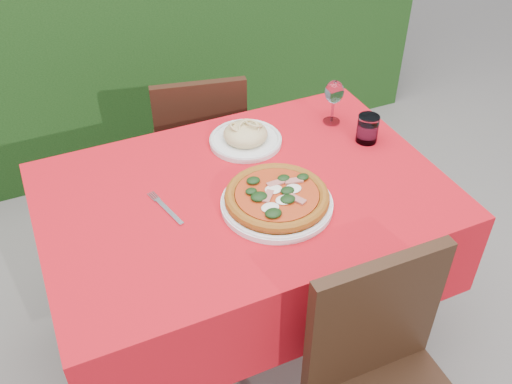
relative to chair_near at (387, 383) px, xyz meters
name	(u,v)px	position (x,y,z in m)	size (l,w,h in m)	color
ground	(246,336)	(-0.14, 0.64, -0.50)	(60.00, 60.00, 0.00)	#655F5B
dining_table	(244,225)	(-0.14, 0.64, 0.09)	(1.26, 0.86, 0.75)	#412715
chair_near	(387,383)	(0.00, 0.00, 0.00)	(0.40, 0.40, 0.88)	black
chair_far	(200,146)	(-0.06, 1.31, -0.03)	(0.44, 0.44, 0.83)	black
pizza_plate	(277,199)	(-0.08, 0.53, 0.27)	(0.40, 0.40, 0.06)	white
pasta_plate	(246,137)	(-0.03, 0.88, 0.27)	(0.25, 0.25, 0.07)	silver
water_glass	(367,130)	(0.36, 0.72, 0.29)	(0.07, 0.07, 0.10)	silver
wine_glass	(334,94)	(0.31, 0.87, 0.36)	(0.07, 0.07, 0.17)	silver
fork	(169,211)	(-0.39, 0.64, 0.25)	(0.03, 0.20, 0.01)	silver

